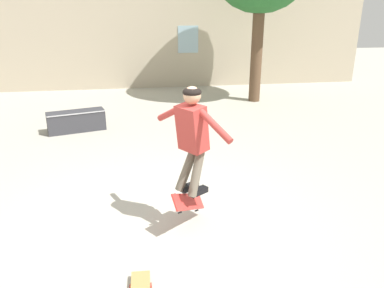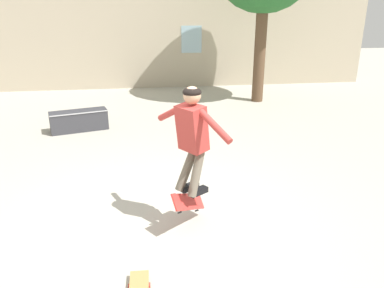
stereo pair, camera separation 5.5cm
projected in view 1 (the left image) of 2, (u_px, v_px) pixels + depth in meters
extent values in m
plane|color=#B2AD9E|center=(159.00, 223.00, 4.98)|extent=(40.00, 40.00, 0.00)
cube|color=#B7A88E|center=(139.00, 29.00, 12.66)|extent=(15.98, 0.40, 3.98)
cube|color=#99B7C6|center=(188.00, 39.00, 12.83)|extent=(0.70, 0.02, 0.90)
cylinder|color=brown|center=(257.00, 53.00, 10.91)|extent=(0.33, 0.33, 2.87)
cube|color=#38383D|center=(76.00, 121.00, 8.57)|extent=(1.33, 0.72, 0.47)
cube|color=#B7B7BC|center=(77.00, 114.00, 8.32)|extent=(1.23, 0.37, 0.02)
cube|color=#B23833|center=(192.00, 128.00, 4.45)|extent=(0.43, 0.44, 0.58)
sphere|color=tan|center=(192.00, 95.00, 4.32)|extent=(0.29, 0.29, 0.21)
ellipsoid|color=black|center=(192.00, 92.00, 4.30)|extent=(0.31, 0.31, 0.12)
cylinder|color=#6B6051|center=(187.00, 167.00, 4.70)|extent=(0.37, 0.22, 0.63)
cube|color=black|center=(189.00, 187.00, 4.82)|extent=(0.27, 0.23, 0.07)
cylinder|color=#6B6051|center=(197.00, 172.00, 4.58)|extent=(0.30, 0.33, 0.63)
cube|color=black|center=(198.00, 191.00, 4.70)|extent=(0.27, 0.23, 0.07)
cylinder|color=#B23833|center=(171.00, 112.00, 4.67)|extent=(0.35, 0.47, 0.32)
cylinder|color=#B23833|center=(215.00, 126.00, 4.15)|extent=(0.35, 0.47, 0.32)
cube|color=red|center=(189.00, 202.00, 4.77)|extent=(0.49, 0.70, 0.49)
cylinder|color=black|center=(191.00, 194.00, 5.03)|extent=(0.08, 0.07, 0.06)
cylinder|color=black|center=(197.00, 211.00, 4.97)|extent=(0.08, 0.07, 0.06)
cylinder|color=black|center=(174.00, 195.00, 4.60)|extent=(0.08, 0.07, 0.06)
cylinder|color=black|center=(180.00, 213.00, 4.54)|extent=(0.08, 0.07, 0.06)
cylinder|color=#DB3D33|center=(151.00, 285.00, 3.83)|extent=(0.02, 0.05, 0.05)
cylinder|color=#DB3D33|center=(130.00, 287.00, 3.81)|extent=(0.02, 0.05, 0.05)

